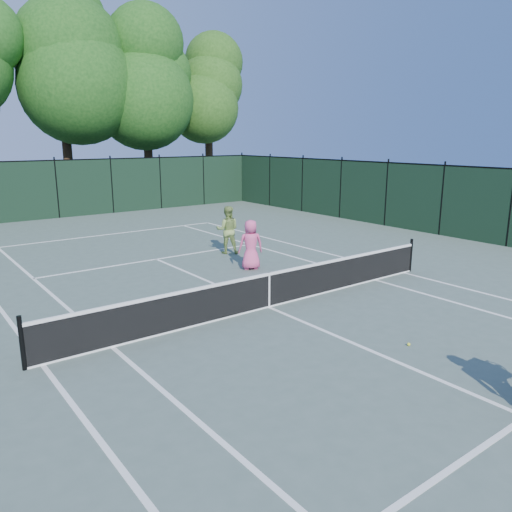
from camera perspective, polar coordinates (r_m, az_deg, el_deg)
ground at (r=12.74m, az=1.47°, el=-5.88°), size 90.00×90.00×0.00m
sideline_doubles_left at (r=10.50m, az=-23.20°, el=-11.38°), size 0.10×23.77×0.01m
sideline_doubles_right at (r=16.57m, az=16.50°, el=-1.84°), size 0.10×23.77×0.01m
sideline_singles_left at (r=10.84m, az=-16.09°, el=-9.98°), size 0.10×23.77×0.01m
sideline_singles_right at (r=15.52m, az=13.47°, el=-2.67°), size 0.10×23.77×0.01m
baseline_far at (r=22.96m, az=-17.33°, el=2.27°), size 10.97×0.10×0.01m
service_line_far at (r=17.99m, az=-11.31°, el=-0.35°), size 8.23×0.10×0.01m
center_service_line at (r=12.74m, az=1.47°, el=-5.86°), size 0.10×12.80×0.01m
tennis_net at (r=12.59m, az=1.49°, el=-3.83°), size 11.69×0.09×1.06m
fence_far at (r=28.53m, az=-21.80°, el=7.05°), size 24.00×0.05×3.00m
fence_right at (r=21.82m, az=27.11°, el=4.83°), size 0.05×36.00×3.00m
tree_3 at (r=33.43m, az=-21.61°, el=20.82°), size 7.00×7.00×14.45m
tree_4 at (r=34.44m, az=-12.64°, el=19.70°), size 6.20×6.20×12.97m
tree_5 at (r=37.21m, az=-5.55°, el=18.79°), size 5.80×5.80×12.23m
player_pink at (r=16.15m, az=-0.61°, el=1.30°), size 0.94×0.79×1.63m
player_green at (r=18.42m, az=-3.26°, el=3.00°), size 1.08×1.04×1.76m
loose_ball_midcourt at (r=10.95m, az=17.06°, el=-9.63°), size 0.07×0.07×0.07m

